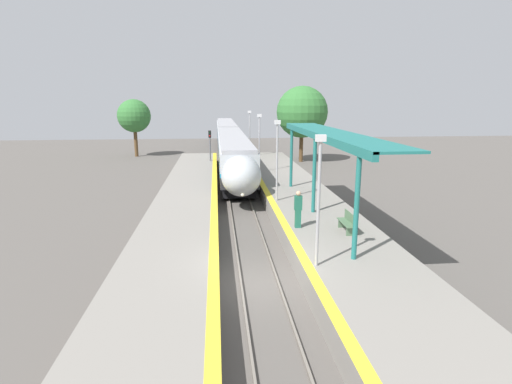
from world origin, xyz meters
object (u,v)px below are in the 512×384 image
at_px(lamppost_near, 319,192).
at_px(lamppost_farthest, 250,130).
at_px(lamppost_mid, 277,155).
at_px(railway_signal, 210,146).
at_px(person_waiting, 298,208).
at_px(platform_bench, 348,222).
at_px(train, 229,141).
at_px(lamppost_far, 259,139).

bearing_deg(lamppost_near, lamppost_farthest, 90.00).
bearing_deg(lamppost_mid, lamppost_farthest, 90.00).
xyz_separation_m(lamppost_near, lamppost_mid, (0.00, 9.96, 0.00)).
bearing_deg(railway_signal, lamppost_farthest, 35.51).
bearing_deg(lamppost_near, lamppost_mid, 90.00).
bearing_deg(person_waiting, platform_bench, -20.34).
height_order(train, lamppost_mid, lamppost_mid).
bearing_deg(lamppost_mid, lamppost_near, -90.00).
height_order(railway_signal, lamppost_far, lamppost_far).
height_order(person_waiting, lamppost_mid, lamppost_mid).
bearing_deg(lamppost_far, lamppost_farthest, 90.00).
relative_size(platform_bench, lamppost_farthest, 0.33).
bearing_deg(railway_signal, person_waiting, -78.62).
bearing_deg(lamppost_farthest, lamppost_far, -90.00).
relative_size(lamppost_near, lamppost_farthest, 1.00).
height_order(platform_bench, lamppost_near, lamppost_near).
distance_m(lamppost_far, lamppost_farthest, 9.96).
height_order(platform_bench, railway_signal, railway_signal).
xyz_separation_m(platform_bench, lamppost_far, (-2.44, 16.18, 2.35)).
relative_size(railway_signal, lamppost_far, 0.82).
bearing_deg(platform_bench, train, 98.31).
distance_m(person_waiting, lamppost_near, 4.93).
bearing_deg(person_waiting, lamppost_near, -92.79).
relative_size(train, lamppost_far, 10.11).
bearing_deg(train, person_waiting, -85.64).
xyz_separation_m(person_waiting, lamppost_farthest, (-0.22, 25.32, 1.87)).
bearing_deg(train, lamppost_far, -82.00).
bearing_deg(lamppost_far, platform_bench, -81.42).
height_order(lamppost_mid, lamppost_far, same).
relative_size(person_waiting, railway_signal, 0.46).
distance_m(train, platform_bench, 31.28).
height_order(platform_bench, lamppost_farthest, lamppost_farthest).
bearing_deg(lamppost_mid, platform_bench, -68.58).
xyz_separation_m(person_waiting, railway_signal, (-4.48, 22.28, 0.54)).
height_order(lamppost_near, lamppost_farthest, same).
height_order(person_waiting, lamppost_far, lamppost_far).
relative_size(train, railway_signal, 12.34).
distance_m(railway_signal, lamppost_mid, 17.46).
height_order(train, person_waiting, train).
height_order(railway_signal, lamppost_mid, lamppost_mid).
bearing_deg(lamppost_farthest, person_waiting, -89.50).
bearing_deg(train, lamppost_farthest, -66.64).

